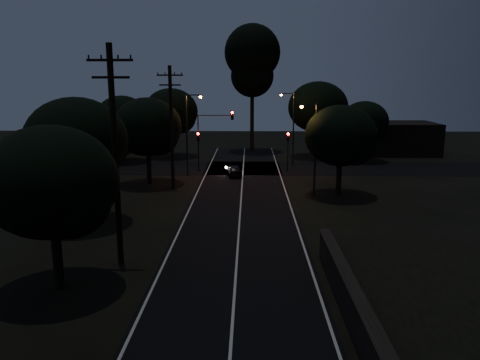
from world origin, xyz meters
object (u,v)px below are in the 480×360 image
object	(u,v)px
utility_pole_mid	(115,153)
signal_mast	(215,130)
utility_pole_far	(171,126)
streetlight_c	(313,143)
tall_pine	(252,60)
streetlight_b	(292,124)
signal_right	(288,145)
streetlight_a	(189,129)
car	(234,170)
signal_left	(198,144)

from	to	relation	value
utility_pole_mid	signal_mast	size ratio (longest dim) A/B	1.76
utility_pole_far	streetlight_c	world-z (taller)	utility_pole_far
tall_pine	streetlight_b	xyz separation A→B (m)	(4.31, -11.00, -7.26)
tall_pine	signal_mast	distance (m)	17.25
utility_pole_far	signal_right	xyz separation A→B (m)	(10.60, 7.99, -2.65)
tall_pine	utility_pole_far	bearing A→B (deg)	-106.93
tall_pine	streetlight_c	distance (m)	26.56
tall_pine	streetlight_a	world-z (taller)	tall_pine
car	utility_pole_far	bearing A→B (deg)	38.04
signal_right	signal_mast	bearing A→B (deg)	179.97
signal_left	signal_mast	distance (m)	2.26
tall_pine	streetlight_a	xyz separation A→B (m)	(-6.31, -17.00, -7.26)
signal_mast	streetlight_b	distance (m)	9.15
tall_pine	signal_right	bearing A→B (deg)	-76.51
streetlight_a	streetlight_b	world-z (taller)	same
tall_pine	car	distance (m)	20.75
utility_pole_mid	streetlight_b	bearing A→B (deg)	68.70
utility_pole_mid	signal_right	bearing A→B (deg)	67.01
tall_pine	signal_mast	world-z (taller)	tall_pine
utility_pole_mid	streetlight_a	bearing A→B (deg)	88.27
signal_right	car	world-z (taller)	signal_right
streetlight_a	utility_pole_far	bearing A→B (deg)	-96.59
signal_mast	streetlight_a	bearing A→B (deg)	-140.23
utility_pole_far	streetlight_b	distance (m)	16.51
streetlight_b	signal_mast	bearing A→B (deg)	-154.01
streetlight_c	signal_mast	bearing A→B (deg)	131.19
signal_right	signal_mast	xyz separation A→B (m)	(-7.51, 0.00, 1.50)
streetlight_a	car	size ratio (longest dim) A/B	2.44
signal_left	tall_pine	bearing A→B (deg)	69.54
signal_right	streetlight_a	xyz separation A→B (m)	(-9.91, -1.99, 1.80)
utility_pole_far	streetlight_a	size ratio (longest dim) A/B	1.31
streetlight_a	signal_right	bearing A→B (deg)	11.34
utility_pole_far	car	distance (m)	9.14
streetlight_a	streetlight_b	xyz separation A→B (m)	(10.61, 6.00, 0.00)
utility_pole_far	signal_mast	world-z (taller)	utility_pole_far
signal_left	streetlight_b	xyz separation A→B (m)	(9.91, 4.01, 1.80)
utility_pole_mid	signal_left	distance (m)	25.19
utility_pole_far	tall_pine	world-z (taller)	tall_pine
tall_pine	signal_right	xyz separation A→B (m)	(3.60, -15.01, -9.06)
signal_left	signal_right	size ratio (longest dim) A/B	1.00
signal_left	streetlight_a	world-z (taller)	streetlight_a
signal_right	streetlight_b	xyz separation A→B (m)	(0.71, 4.01, 1.80)
tall_pine	utility_pole_mid	bearing A→B (deg)	-99.93
signal_right	car	distance (m)	6.33
signal_left	streetlight_a	size ratio (longest dim) A/B	0.51
tall_pine	signal_right	world-z (taller)	tall_pine
signal_mast	car	world-z (taller)	signal_mast
utility_pole_mid	streetlight_b	size ratio (longest dim) A/B	1.38
signal_right	car	xyz separation A→B (m)	(-5.46, -2.26, -2.28)
streetlight_c	car	xyz separation A→B (m)	(-6.69, 7.72, -3.79)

